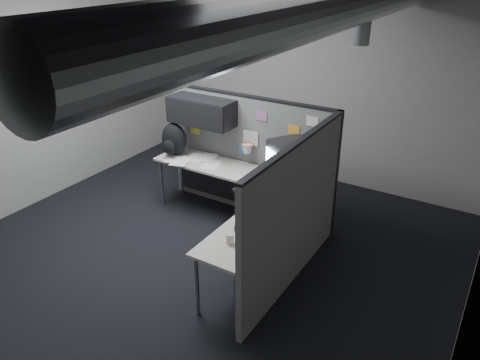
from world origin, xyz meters
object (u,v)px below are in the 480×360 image
Objects in this scene: monitor at (292,163)px; backpack at (174,140)px; desk at (241,191)px; phone at (248,224)px; keyboard at (250,188)px.

monitor is 1.75m from backpack.
desk is 8.42× the size of phone.
desk is 3.55× the size of monitor.
monitor is at bearing 10.52° from backpack.
phone is (0.07, -1.12, -0.23)m from monitor.
monitor is (0.54, 0.28, 0.39)m from desk.
backpack reaches higher than phone.
keyboard is at bearing -5.00° from backpack.
keyboard reaches higher than desk.
monitor reaches higher than backpack.
keyboard is (0.19, -0.12, 0.13)m from desk.
phone is (0.41, -0.73, 0.02)m from keyboard.
desk is 5.08× the size of backpack.
phone is at bearing -73.91° from keyboard.
monitor is at bearing 35.63° from keyboard.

